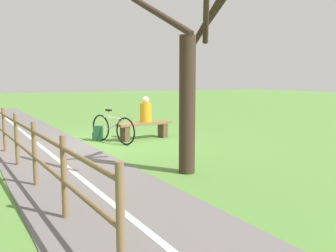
{
  "coord_description": "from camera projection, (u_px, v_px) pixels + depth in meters",
  "views": [
    {
      "loc": [
        2.54,
        9.43,
        1.78
      ],
      "look_at": [
        -0.96,
        2.45,
        0.74
      ],
      "focal_mm": 37.56,
      "sensor_mm": 36.0,
      "label": 1
    }
  ],
  "objects": [
    {
      "name": "fence_roadside",
      "position": [
        16.0,
        135.0,
        7.22
      ],
      "size": [
        1.15,
        10.03,
        1.08
      ],
      "rotation": [
        0.0,
        0.0,
        1.68
      ],
      "color": "brown",
      "rests_on": "ground_plane"
    },
    {
      "name": "path_centre_line",
      "position": [
        95.0,
        189.0,
        5.66
      ],
      "size": [
        2.43,
        31.92,
        0.0
      ],
      "primitive_type": "cube",
      "rotation": [
        0.0,
        0.0,
        0.07
      ],
      "color": "silver",
      "rests_on": "paved_path"
    },
    {
      "name": "paved_path",
      "position": [
        95.0,
        190.0,
        5.66
      ],
      "size": [
        4.97,
        36.08,
        0.02
      ],
      "primitive_type": "cube",
      "rotation": [
        0.0,
        0.0,
        0.07
      ],
      "color": "#66605E",
      "rests_on": "ground_plane"
    },
    {
      "name": "ground_plane",
      "position": [
        97.0,
        144.0,
        9.72
      ],
      "size": [
        80.0,
        80.0,
        0.0
      ],
      "primitive_type": "plane",
      "color": "#548438"
    },
    {
      "name": "person_seated",
      "position": [
        146.0,
        111.0,
        10.42
      ],
      "size": [
        0.38,
        0.38,
        0.76
      ],
      "rotation": [
        0.0,
        0.0,
        0.12
      ],
      "color": "orange",
      "rests_on": "bench"
    },
    {
      "name": "backpack",
      "position": [
        98.0,
        134.0,
        10.23
      ],
      "size": [
        0.35,
        0.37,
        0.42
      ],
      "rotation": [
        0.0,
        0.0,
        4.19
      ],
      "color": "#1E4C2D",
      "rests_on": "ground_plane"
    },
    {
      "name": "tree_by_path",
      "position": [
        189.0,
        87.0,
        6.53
      ],
      "size": [
        1.67,
        1.63,
        3.5
      ],
      "color": "#38281E",
      "rests_on": "ground_plane"
    },
    {
      "name": "bicycle",
      "position": [
        113.0,
        129.0,
        9.87
      ],
      "size": [
        0.71,
        1.74,
        0.94
      ],
      "rotation": [
        0.0,
        0.0,
        1.94
      ],
      "color": "black",
      "rests_on": "ground_plane"
    },
    {
      "name": "bench",
      "position": [
        144.0,
        127.0,
        10.46
      ],
      "size": [
        1.76,
        0.58,
        0.51
      ],
      "rotation": [
        0.0,
        0.0,
        0.12
      ],
      "color": "brown",
      "rests_on": "ground_plane"
    }
  ]
}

